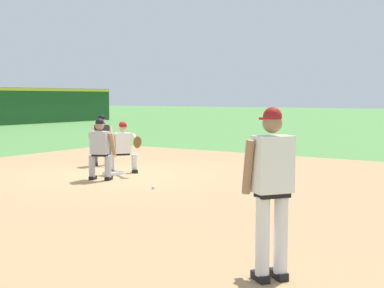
{
  "coord_description": "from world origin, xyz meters",
  "views": [
    {
      "loc": [
        -10.02,
        -8.93,
        1.97
      ],
      "look_at": [
        -3.43,
        -4.61,
        1.27
      ],
      "focal_mm": 50.0,
      "sensor_mm": 36.0,
      "label": 1
    }
  ],
  "objects_px": {
    "first_baseman": "(124,145)",
    "baserunner": "(100,147)",
    "baseball": "(153,187)",
    "umpire": "(102,138)",
    "first_base_bag": "(113,173)",
    "pitcher": "(272,183)"
  },
  "relations": [
    {
      "from": "first_base_bag",
      "to": "first_baseman",
      "type": "bearing_deg",
      "value": -8.41
    },
    {
      "from": "pitcher",
      "to": "baserunner",
      "type": "distance_m",
      "value": 7.52
    },
    {
      "from": "first_baseman",
      "to": "baseball",
      "type": "bearing_deg",
      "value": -125.09
    },
    {
      "from": "baseball",
      "to": "umpire",
      "type": "xyz_separation_m",
      "value": [
        2.33,
        3.62,
        0.76
      ]
    },
    {
      "from": "baseball",
      "to": "umpire",
      "type": "bearing_deg",
      "value": 57.25
    },
    {
      "from": "baseball",
      "to": "pitcher",
      "type": "height_order",
      "value": "pitcher"
    },
    {
      "from": "first_baseman",
      "to": "baserunner",
      "type": "height_order",
      "value": "baserunner"
    },
    {
      "from": "first_baseman",
      "to": "baserunner",
      "type": "bearing_deg",
      "value": -168.82
    },
    {
      "from": "first_base_bag",
      "to": "pitcher",
      "type": "bearing_deg",
      "value": -126.53
    },
    {
      "from": "baseball",
      "to": "baserunner",
      "type": "bearing_deg",
      "value": 80.99
    },
    {
      "from": "pitcher",
      "to": "umpire",
      "type": "distance_m",
      "value": 10.19
    },
    {
      "from": "umpire",
      "to": "first_base_bag",
      "type": "bearing_deg",
      "value": -129.43
    },
    {
      "from": "pitcher",
      "to": "first_baseman",
      "type": "distance_m",
      "value": 8.36
    },
    {
      "from": "baserunner",
      "to": "umpire",
      "type": "relative_size",
      "value": 1.0
    },
    {
      "from": "pitcher",
      "to": "baseball",
      "type": "bearing_deg",
      "value": 49.74
    },
    {
      "from": "umpire",
      "to": "pitcher",
      "type": "bearing_deg",
      "value": -127.1
    },
    {
      "from": "baseball",
      "to": "baserunner",
      "type": "xyz_separation_m",
      "value": [
        0.28,
        1.78,
        0.76
      ]
    },
    {
      "from": "first_base_bag",
      "to": "baseball",
      "type": "height_order",
      "value": "first_base_bag"
    },
    {
      "from": "baseball",
      "to": "umpire",
      "type": "height_order",
      "value": "umpire"
    },
    {
      "from": "baserunner",
      "to": "umpire",
      "type": "height_order",
      "value": "same"
    },
    {
      "from": "first_base_bag",
      "to": "first_baseman",
      "type": "xyz_separation_m",
      "value": [
        0.36,
        -0.05,
        0.69
      ]
    },
    {
      "from": "first_baseman",
      "to": "umpire",
      "type": "height_order",
      "value": "umpire"
    }
  ]
}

